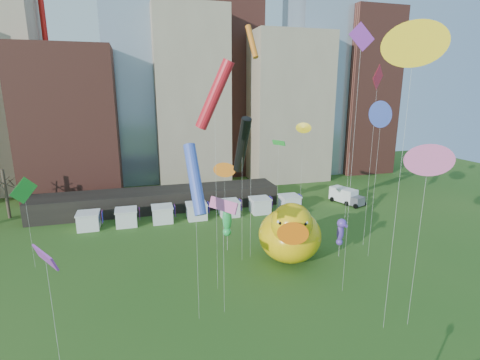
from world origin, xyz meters
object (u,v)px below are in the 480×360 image
object	(u,v)px
seahorse_green	(227,216)
big_duck	(290,233)
small_duck	(291,244)
seahorse_purple	(341,230)
box_truck	(346,196)

from	to	relation	value
seahorse_green	big_duck	bearing A→B (deg)	-55.24
small_duck	seahorse_green	distance (m)	8.03
big_duck	seahorse_purple	distance (m)	5.99
small_duck	seahorse_green	world-z (taller)	seahorse_green
big_duck	small_duck	world-z (taller)	big_duck
big_duck	small_duck	xyz separation A→B (m)	(0.58, 1.01, -1.90)
big_duck	seahorse_green	world-z (taller)	big_duck
seahorse_green	seahorse_purple	size ratio (longest dim) A/B	1.34
big_duck	seahorse_purple	xyz separation A→B (m)	(5.96, -0.62, -0.09)
big_duck	box_truck	xyz separation A→B (m)	(17.85, 17.19, -2.11)
seahorse_purple	box_truck	size ratio (longest dim) A/B	0.74
small_duck	seahorse_green	size ratio (longest dim) A/B	0.74
seahorse_purple	box_truck	world-z (taller)	seahorse_purple
seahorse_purple	seahorse_green	bearing A→B (deg)	149.58
big_duck	seahorse_purple	size ratio (longest dim) A/B	2.28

